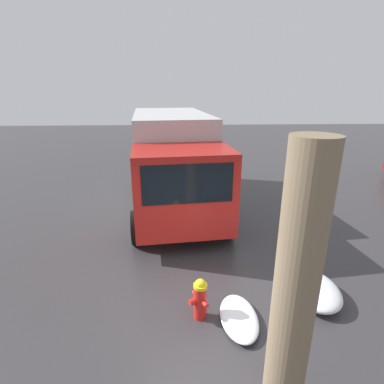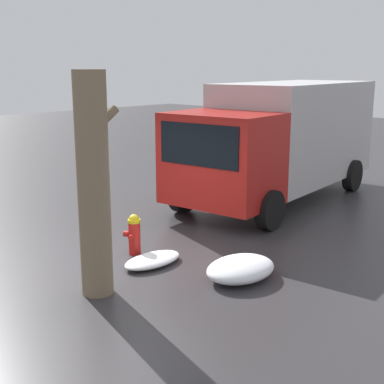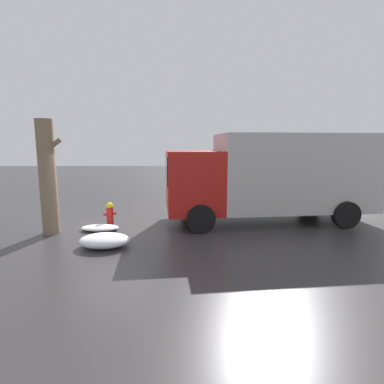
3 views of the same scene
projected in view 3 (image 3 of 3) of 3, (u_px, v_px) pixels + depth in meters
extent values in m
plane|color=#333033|center=(110.00, 225.00, 10.30)|extent=(60.00, 60.00, 0.00)
cylinder|color=red|center=(110.00, 216.00, 10.25)|extent=(0.23, 0.23, 0.63)
cylinder|color=yellow|center=(110.00, 206.00, 10.20)|extent=(0.24, 0.24, 0.06)
sphere|color=yellow|center=(110.00, 205.00, 10.19)|extent=(0.20, 0.20, 0.20)
cylinder|color=red|center=(109.00, 213.00, 10.38)|extent=(0.15, 0.14, 0.11)
cylinder|color=red|center=(105.00, 214.00, 10.16)|extent=(0.13, 0.13, 0.09)
cylinder|color=red|center=(115.00, 213.00, 10.32)|extent=(0.13, 0.13, 0.09)
cylinder|color=#7F6B51|center=(48.00, 178.00, 9.08)|extent=(0.50, 0.50, 3.49)
cylinder|color=#7F6B51|center=(53.00, 145.00, 8.93)|extent=(0.57, 0.14, 0.46)
cube|color=red|center=(193.00, 181.00, 10.33)|extent=(2.07, 2.62, 2.07)
cube|color=black|center=(166.00, 170.00, 10.16)|extent=(0.25, 2.04, 0.91)
cube|color=#BCBCBC|center=(293.00, 172.00, 10.68)|extent=(5.57, 2.99, 2.65)
cylinder|color=black|center=(201.00, 219.00, 9.30)|extent=(0.92, 0.37, 0.90)
cylinder|color=black|center=(192.00, 204.00, 11.69)|extent=(0.92, 0.37, 0.90)
cylinder|color=black|center=(346.00, 215.00, 9.84)|extent=(0.92, 0.37, 0.90)
cylinder|color=black|center=(309.00, 201.00, 12.23)|extent=(0.92, 0.37, 0.90)
ellipsoid|color=white|center=(105.00, 240.00, 8.06)|extent=(1.35, 1.00, 0.36)
ellipsoid|color=white|center=(100.00, 228.00, 9.62)|extent=(1.21, 0.65, 0.18)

